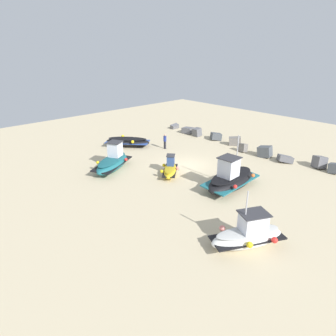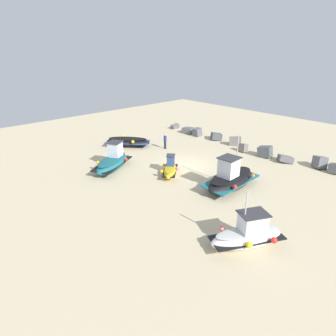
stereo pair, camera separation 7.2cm
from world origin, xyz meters
TOP-DOWN VIEW (x-y plane):
  - ground_plane at (0.00, 0.00)m, footprint 53.61×53.61m
  - fishing_boat_0 at (5.56, -1.00)m, footprint 2.64×5.42m
  - fishing_boat_1 at (-8.64, -0.53)m, footprint 5.03×4.60m
  - fishing_boat_2 at (-4.00, -5.54)m, footprint 3.75×5.00m
  - fishing_boat_3 at (10.57, -6.33)m, footprint 3.24×4.46m
  - fishing_boat_4 at (0.39, -2.59)m, footprint 2.86×3.10m
  - person_walking at (-5.10, 1.85)m, footprint 0.32×0.32m
  - breakwater_rocks at (0.63, 8.12)m, footprint 21.34×2.89m

SIDE VIEW (x-z plane):
  - ground_plane at x=0.00m, z-range 0.00..0.00m
  - breakwater_rocks at x=0.63m, z-range -0.29..1.14m
  - fishing_boat_1 at x=-8.64m, z-range -0.03..1.04m
  - fishing_boat_4 at x=0.39m, z-range -0.32..1.33m
  - fishing_boat_3 at x=10.57m, z-range -1.01..2.43m
  - fishing_boat_2 at x=-4.00m, z-range -0.49..1.96m
  - fishing_boat_0 at x=5.56m, z-range -1.31..2.93m
  - person_walking at x=-5.10m, z-range 0.13..1.77m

